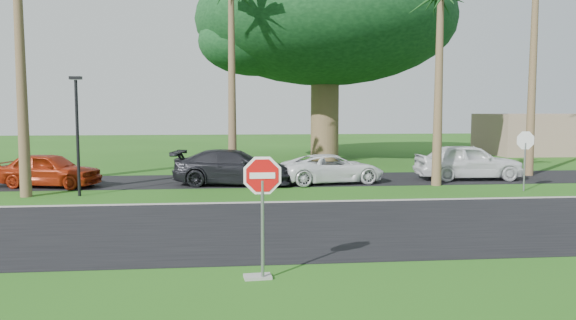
% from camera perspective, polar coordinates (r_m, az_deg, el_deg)
% --- Properties ---
extents(ground, '(120.00, 120.00, 0.00)m').
position_cam_1_polar(ground, '(14.35, -5.31, -8.52)').
color(ground, '#1F4C13').
rests_on(ground, ground).
extents(road, '(120.00, 8.00, 0.02)m').
position_cam_1_polar(road, '(16.29, -5.39, -6.82)').
color(road, black).
rests_on(road, ground).
extents(parking_strip, '(120.00, 5.00, 0.02)m').
position_cam_1_polar(parking_strip, '(26.65, -5.62, -2.10)').
color(parking_strip, black).
rests_on(parking_strip, ground).
extents(curb, '(120.00, 0.12, 0.06)m').
position_cam_1_polar(curb, '(20.27, -5.51, -4.37)').
color(curb, gray).
rests_on(curb, ground).
extents(stop_sign_near, '(1.05, 0.07, 2.62)m').
position_cam_1_polar(stop_sign_near, '(11.07, -2.62, -3.25)').
color(stop_sign_near, gray).
rests_on(stop_sign_near, ground).
extents(stop_sign_far, '(1.05, 0.07, 2.62)m').
position_cam_1_polar(stop_sign_far, '(25.12, 22.96, 1.11)').
color(stop_sign_far, gray).
rests_on(stop_sign_far, ground).
extents(canopy_tree, '(16.50, 16.50, 13.12)m').
position_cam_1_polar(canopy_tree, '(36.87, 3.81, 13.89)').
color(canopy_tree, brown).
rests_on(canopy_tree, ground).
extents(streetlight_right, '(0.45, 0.25, 4.64)m').
position_cam_1_polar(streetlight_right, '(23.20, -20.62, 3.05)').
color(streetlight_right, black).
rests_on(streetlight_right, ground).
extents(building_far, '(10.00, 6.00, 3.00)m').
position_cam_1_polar(building_far, '(46.70, 25.20, 2.41)').
color(building_far, gray).
rests_on(building_far, ground).
extents(car_red, '(4.69, 2.83, 1.49)m').
position_cam_1_polar(car_red, '(26.38, -23.09, -0.96)').
color(car_red, '#98240C').
rests_on(car_red, ground).
extents(car_dark, '(5.66, 3.00, 1.56)m').
position_cam_1_polar(car_dark, '(25.07, -5.49, -0.79)').
color(car_dark, black).
rests_on(car_dark, ground).
extents(car_minivan, '(5.01, 2.89, 1.31)m').
position_cam_1_polar(car_minivan, '(25.66, 4.52, -0.92)').
color(car_minivan, white).
rests_on(car_minivan, ground).
extents(car_pickup, '(5.10, 2.19, 1.72)m').
position_cam_1_polar(car_pickup, '(28.23, 17.85, -0.18)').
color(car_pickup, silver).
rests_on(car_pickup, ground).
extents(utility_slab, '(0.58, 0.40, 0.06)m').
position_cam_1_polar(utility_slab, '(11.57, -3.11, -11.75)').
color(utility_slab, gray).
rests_on(utility_slab, ground).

